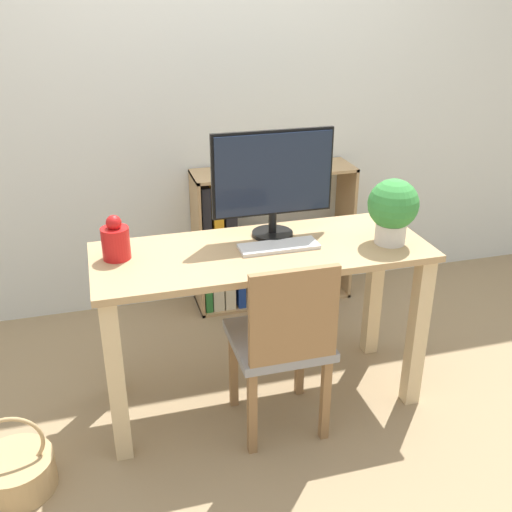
{
  "coord_description": "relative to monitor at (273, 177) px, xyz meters",
  "views": [
    {
      "loc": [
        -0.66,
        -2.25,
        1.83
      ],
      "look_at": [
        0.0,
        0.1,
        0.7
      ],
      "focal_mm": 42.0,
      "sensor_mm": 36.0,
      "label": 1
    }
  ],
  "objects": [
    {
      "name": "ground_plane",
      "position": [
        -0.09,
        -0.14,
        -1.05
      ],
      "size": [
        10.0,
        10.0,
        0.0
      ],
      "primitive_type": "plane",
      "color": "#997F5B"
    },
    {
      "name": "potted_plant",
      "position": [
        0.47,
        -0.22,
        -0.11
      ],
      "size": [
        0.22,
        0.22,
        0.29
      ],
      "color": "silver",
      "rests_on": "desk"
    },
    {
      "name": "vase",
      "position": [
        -0.69,
        -0.06,
        -0.19
      ],
      "size": [
        0.12,
        0.12,
        0.19
      ],
      "color": "red",
      "rests_on": "desk"
    },
    {
      "name": "chair",
      "position": [
        -0.07,
        -0.39,
        -0.58
      ],
      "size": [
        0.4,
        0.4,
        0.85
      ],
      "rotation": [
        0.0,
        0.0,
        0.12
      ],
      "color": "gray",
      "rests_on": "ground_plane"
    },
    {
      "name": "wall_back",
      "position": [
        -0.09,
        0.97,
        0.25
      ],
      "size": [
        8.0,
        0.05,
        2.6
      ],
      "color": "silver",
      "rests_on": "ground_plane"
    },
    {
      "name": "keyboard",
      "position": [
        -0.02,
        -0.15,
        -0.26
      ],
      "size": [
        0.34,
        0.12,
        0.02
      ],
      "color": "silver",
      "rests_on": "desk"
    },
    {
      "name": "desk",
      "position": [
        -0.09,
        -0.14,
        -0.43
      ],
      "size": [
        1.45,
        0.55,
        0.78
      ],
      "color": "tan",
      "rests_on": "ground_plane"
    },
    {
      "name": "monitor",
      "position": [
        0.0,
        0.0,
        0.0
      ],
      "size": [
        0.55,
        0.19,
        0.48
      ],
      "color": "black",
      "rests_on": "desk"
    },
    {
      "name": "basket",
      "position": [
        -1.17,
        -0.43,
        -0.97
      ],
      "size": [
        0.3,
        0.3,
        0.35
      ],
      "color": "tan",
      "rests_on": "ground_plane"
    },
    {
      "name": "bookshelf",
      "position": [
        0.07,
        0.79,
        -0.66
      ],
      "size": [
        0.95,
        0.28,
        0.84
      ],
      "color": "tan",
      "rests_on": "ground_plane"
    }
  ]
}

